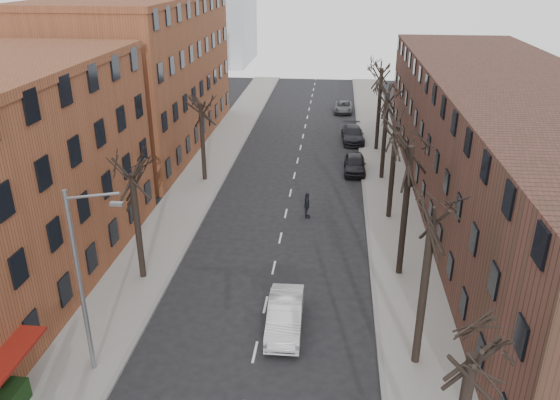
# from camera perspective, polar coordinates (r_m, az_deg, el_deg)

# --- Properties ---
(sidewalk_left) EXTENTS (4.00, 90.00, 0.15)m
(sidewalk_left) POSITION_cam_1_polar(r_m,az_deg,el_deg) (48.60, -8.04, 2.56)
(sidewalk_left) COLOR gray
(sidewalk_left) RESTS_ON ground
(sidewalk_right) EXTENTS (4.00, 90.00, 0.15)m
(sidewalk_right) POSITION_cam_1_polar(r_m,az_deg,el_deg) (47.46, 11.08, 1.82)
(sidewalk_right) COLOR gray
(sidewalk_right) RESTS_ON ground
(building_left_far) EXTENTS (12.00, 28.00, 14.00)m
(building_left_far) POSITION_cam_1_polar(r_m,az_deg,el_deg) (57.37, -14.29, 12.51)
(building_left_far) COLOR brown
(building_left_far) RESTS_ON ground
(building_right) EXTENTS (12.00, 50.00, 10.00)m
(building_right) POSITION_cam_1_polar(r_m,az_deg,el_deg) (42.78, 22.87, 4.97)
(building_right) COLOR #4B2A23
(building_right) RESTS_ON ground
(tree_right_b) EXTENTS (5.20, 5.20, 10.80)m
(tree_right_b) POSITION_cam_1_polar(r_m,az_deg,el_deg) (27.51, 13.90, -16.20)
(tree_right_b) COLOR black
(tree_right_b) RESTS_ON ground
(tree_right_c) EXTENTS (5.20, 5.20, 11.60)m
(tree_right_c) POSITION_cam_1_polar(r_m,az_deg,el_deg) (34.02, 12.28, -7.60)
(tree_right_c) COLOR black
(tree_right_c) RESTS_ON ground
(tree_right_d) EXTENTS (5.20, 5.20, 10.00)m
(tree_right_d) POSITION_cam_1_polar(r_m,az_deg,el_deg) (41.05, 11.24, -1.85)
(tree_right_d) COLOR black
(tree_right_d) RESTS_ON ground
(tree_right_e) EXTENTS (5.20, 5.20, 10.80)m
(tree_right_e) POSITION_cam_1_polar(r_m,az_deg,el_deg) (48.38, 10.52, 2.20)
(tree_right_e) COLOR black
(tree_right_e) RESTS_ON ground
(tree_right_f) EXTENTS (5.20, 5.20, 11.60)m
(tree_right_f) POSITION_cam_1_polar(r_m,az_deg,el_deg) (55.90, 9.99, 5.16)
(tree_right_f) COLOR black
(tree_right_f) RESTS_ON ground
(tree_left_a) EXTENTS (5.20, 5.20, 9.50)m
(tree_left_a) POSITION_cam_1_polar(r_m,az_deg,el_deg) (33.89, -14.06, -7.92)
(tree_left_a) COLOR black
(tree_left_a) RESTS_ON ground
(tree_left_b) EXTENTS (5.20, 5.20, 9.50)m
(tree_left_b) POSITION_cam_1_polar(r_m,az_deg,el_deg) (47.63, -7.85, 2.03)
(tree_left_b) COLOR black
(tree_left_b) RESTS_ON ground
(streetlight) EXTENTS (2.45, 0.22, 9.03)m
(streetlight) POSITION_cam_1_polar(r_m,az_deg,el_deg) (24.90, -19.92, -7.55)
(streetlight) COLOR slate
(streetlight) RESTS_ON ground
(silver_sedan) EXTENTS (1.84, 4.99, 1.63)m
(silver_sedan) POSITION_cam_1_polar(r_m,az_deg,el_deg) (28.37, 0.53, -11.94)
(silver_sedan) COLOR silver
(silver_sedan) RESTS_ON ground
(parked_car_near) EXTENTS (1.89, 4.69, 1.60)m
(parked_car_near) POSITION_cam_1_polar(r_m,az_deg,el_deg) (49.33, 7.81, 3.79)
(parked_car_near) COLOR black
(parked_car_near) RESTS_ON ground
(parked_car_mid) EXTENTS (2.52, 5.55, 1.58)m
(parked_car_mid) POSITION_cam_1_polar(r_m,az_deg,el_deg) (58.06, 7.61, 6.82)
(parked_car_mid) COLOR black
(parked_car_mid) RESTS_ON ground
(parked_car_far) EXTENTS (2.33, 4.79, 1.31)m
(parked_car_far) POSITION_cam_1_polar(r_m,az_deg,el_deg) (69.98, 6.64, 9.63)
(parked_car_far) COLOR #4F5356
(parked_car_far) RESTS_ON ground
(pedestrian_crossing) EXTENTS (0.64, 1.20, 1.95)m
(pedestrian_crossing) POSITION_cam_1_polar(r_m,az_deg,el_deg) (39.99, 2.83, -0.56)
(pedestrian_crossing) COLOR black
(pedestrian_crossing) RESTS_ON ground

